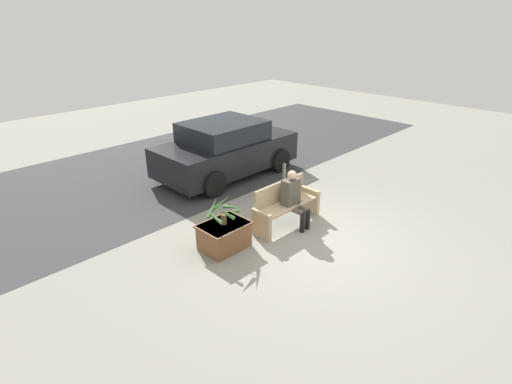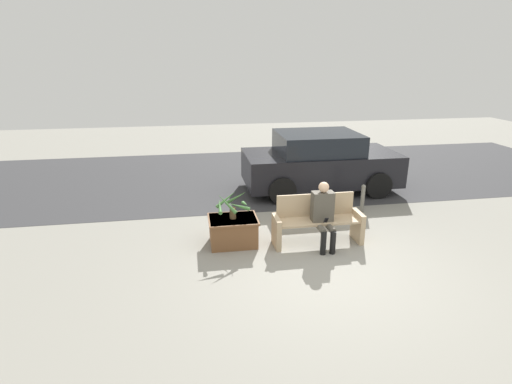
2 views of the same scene
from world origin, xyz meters
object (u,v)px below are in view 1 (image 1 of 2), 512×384
(bench, at_px, (285,205))
(person_seated, at_px, (294,196))
(potted_plant, at_px, (223,211))
(planter_box, at_px, (224,235))
(parked_car, at_px, (226,149))
(bollard_post, at_px, (284,174))

(bench, xyz_separation_m, person_seated, (0.05, -0.17, 0.24))
(potted_plant, bearing_deg, bench, -6.88)
(bench, bearing_deg, planter_box, 173.29)
(bench, height_order, parked_car, parked_car)
(bench, xyz_separation_m, parked_car, (1.01, 3.01, 0.31))
(bench, distance_m, bollard_post, 1.98)
(potted_plant, bearing_deg, person_seated, -12.63)
(bench, distance_m, potted_plant, 1.61)
(bollard_post, bearing_deg, person_seated, -133.88)
(person_seated, distance_m, planter_box, 1.69)
(parked_car, bearing_deg, person_seated, -106.74)
(bench, height_order, person_seated, person_seated)
(person_seated, bearing_deg, parked_car, 73.26)
(person_seated, relative_size, parked_car, 0.31)
(planter_box, distance_m, parked_car, 3.85)
(bench, relative_size, parked_car, 0.43)
(planter_box, relative_size, potted_plant, 1.40)
(planter_box, height_order, parked_car, parked_car)
(person_seated, xyz_separation_m, potted_plant, (-1.61, 0.36, 0.11))
(potted_plant, xyz_separation_m, parked_car, (2.57, 2.82, -0.04))
(bench, distance_m, person_seated, 0.30)
(planter_box, relative_size, bollard_post, 1.39)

